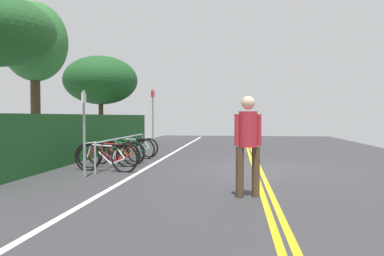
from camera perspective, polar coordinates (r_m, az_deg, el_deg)
name	(u,v)px	position (r m, az deg, el deg)	size (l,w,h in m)	color
ground_plane	(257,170)	(10.42, 9.80, -6.25)	(34.68, 11.90, 0.05)	#353538
centre_line_yellow_inner	(260,169)	(10.42, 10.24, -6.10)	(31.21, 0.10, 0.00)	gold
centre_line_yellow_outer	(254,169)	(10.41, 9.36, -6.10)	(31.21, 0.10, 0.00)	gold
bike_lane_stripe_white	(148,167)	(10.69, -6.65, -5.88)	(31.21, 0.12, 0.00)	white
bike_rack	(123,144)	(11.76, -10.29, -2.31)	(4.72, 0.05, 0.79)	#9EA0A5
bicycle_0	(106,157)	(10.04, -12.86, -4.33)	(0.49, 1.82, 0.78)	black
bicycle_1	(109,155)	(10.82, -12.34, -4.07)	(0.63, 1.67, 0.71)	black
bicycle_2	(116,153)	(11.45, -11.34, -3.74)	(0.46, 1.73, 0.71)	black
bicycle_3	(124,151)	(12.20, -10.27, -3.45)	(0.64, 1.55, 0.68)	black
bicycle_4	(131,148)	(12.92, -9.11, -3.06)	(0.50, 1.71, 0.73)	black
bicycle_5	(136,147)	(13.57, -8.49, -2.86)	(0.49, 1.72, 0.71)	black
pedestrian	(248,138)	(6.72, 8.43, -1.58)	(0.32, 0.47, 1.78)	#4C3826
sign_post_near	(84,125)	(9.06, -15.95, 0.48)	(0.36, 0.10, 2.02)	gray
sign_post_far	(153,115)	(14.48, -5.92, 1.92)	(0.36, 0.06, 2.45)	gray
hedge_backdrop	(82,136)	(13.83, -16.29, -1.11)	(13.67, 1.13, 1.49)	#1C4C21
tree_far_right	(35,43)	(15.46, -22.60, 11.69)	(2.38, 2.38, 5.63)	#473323
tree_extra	(101,80)	(18.70, -13.60, 6.97)	(3.49, 3.49, 4.29)	#473323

